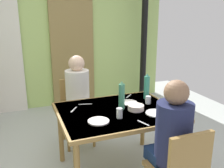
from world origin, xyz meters
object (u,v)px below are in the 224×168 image
chair_far_diner (76,107)px  water_bottle_green_far (122,96)px  water_bottle_green_near (147,87)px  serving_bowl_center (136,107)px  person_near_diner (173,131)px  person_far_diner (78,90)px  dining_table (117,117)px

chair_far_diner → water_bottle_green_far: water_bottle_green_far is taller
water_bottle_green_near → serving_bowl_center: (-0.28, -0.29, -0.12)m
water_bottle_green_far → serving_bowl_center: size_ratio=1.82×
person_near_diner → person_far_diner: (-0.46, 1.40, 0.00)m
chair_far_diner → person_far_diner: size_ratio=1.13×
serving_bowl_center → person_near_diner: bearing=-88.6°
water_bottle_green_far → person_near_diner: bearing=-78.5°
chair_far_diner → serving_bowl_center: (0.44, -0.90, 0.26)m
person_far_diner → serving_bowl_center: person_far_diner is taller
dining_table → serving_bowl_center: size_ratio=7.19×
chair_far_diner → water_bottle_green_far: size_ratio=2.80×
person_near_diner → water_bottle_green_far: 0.75m
person_near_diner → person_far_diner: same height
dining_table → chair_far_diner: (-0.25, 0.84, -0.16)m
dining_table → water_bottle_green_far: size_ratio=3.94×
person_far_diner → water_bottle_green_far: (0.31, -0.68, 0.09)m
person_far_diner → water_bottle_green_far: size_ratio=2.48×
water_bottle_green_far → water_bottle_green_near: bearing=26.7°
dining_table → chair_far_diner: size_ratio=1.40×
person_far_diner → serving_bowl_center: size_ratio=4.53×
person_near_diner → dining_table: bearing=106.4°
dining_table → water_bottle_green_near: (0.47, 0.23, 0.22)m
dining_table → chair_far_diner: bearing=106.8°
person_near_diner → water_bottle_green_near: (0.27, 0.93, 0.09)m
chair_far_diner → water_bottle_green_far: 0.95m
dining_table → water_bottle_green_near: size_ratio=3.98×
person_far_diner → water_bottle_green_far: bearing=114.8°
serving_bowl_center → water_bottle_green_far: bearing=148.0°
dining_table → water_bottle_green_near: 0.57m
person_near_diner → water_bottle_green_near: 0.98m
chair_far_diner → person_far_diner: (-0.00, -0.14, 0.28)m
person_far_diner → water_bottle_green_near: person_far_diner is taller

